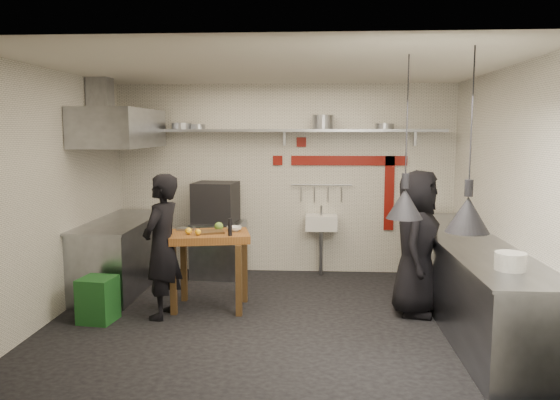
# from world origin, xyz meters

# --- Properties ---
(floor) EXTENTS (5.00, 5.00, 0.00)m
(floor) POSITION_xyz_m (0.00, 0.00, 0.00)
(floor) COLOR black
(floor) RESTS_ON ground
(ceiling) EXTENTS (5.00, 5.00, 0.00)m
(ceiling) POSITION_xyz_m (0.00, 0.00, 2.80)
(ceiling) COLOR beige
(ceiling) RESTS_ON floor
(wall_back) EXTENTS (5.00, 0.04, 2.80)m
(wall_back) POSITION_xyz_m (0.00, 2.10, 1.40)
(wall_back) COLOR beige
(wall_back) RESTS_ON floor
(wall_front) EXTENTS (5.00, 0.04, 2.80)m
(wall_front) POSITION_xyz_m (0.00, -2.10, 1.40)
(wall_front) COLOR beige
(wall_front) RESTS_ON floor
(wall_left) EXTENTS (0.04, 4.20, 2.80)m
(wall_left) POSITION_xyz_m (-2.50, 0.00, 1.40)
(wall_left) COLOR beige
(wall_left) RESTS_ON floor
(wall_right) EXTENTS (0.04, 4.20, 2.80)m
(wall_right) POSITION_xyz_m (2.50, 0.00, 1.40)
(wall_right) COLOR beige
(wall_right) RESTS_ON floor
(red_band_horiz) EXTENTS (1.70, 0.02, 0.14)m
(red_band_horiz) POSITION_xyz_m (0.95, 2.08, 1.68)
(red_band_horiz) COLOR maroon
(red_band_horiz) RESTS_ON wall_back
(red_band_vert) EXTENTS (0.14, 0.02, 1.10)m
(red_band_vert) POSITION_xyz_m (1.55, 2.08, 1.20)
(red_band_vert) COLOR maroon
(red_band_vert) RESTS_ON wall_back
(red_tile_a) EXTENTS (0.14, 0.02, 0.14)m
(red_tile_a) POSITION_xyz_m (0.25, 2.08, 1.95)
(red_tile_a) COLOR maroon
(red_tile_a) RESTS_ON wall_back
(red_tile_b) EXTENTS (0.14, 0.02, 0.14)m
(red_tile_b) POSITION_xyz_m (-0.10, 2.08, 1.68)
(red_tile_b) COLOR maroon
(red_tile_b) RESTS_ON wall_back
(back_shelf) EXTENTS (4.60, 0.34, 0.04)m
(back_shelf) POSITION_xyz_m (0.00, 1.92, 2.12)
(back_shelf) COLOR gray
(back_shelf) RESTS_ON wall_back
(shelf_bracket_left) EXTENTS (0.04, 0.06, 0.24)m
(shelf_bracket_left) POSITION_xyz_m (-1.90, 2.07, 2.02)
(shelf_bracket_left) COLOR gray
(shelf_bracket_left) RESTS_ON wall_back
(shelf_bracket_mid) EXTENTS (0.04, 0.06, 0.24)m
(shelf_bracket_mid) POSITION_xyz_m (0.00, 2.07, 2.02)
(shelf_bracket_mid) COLOR gray
(shelf_bracket_mid) RESTS_ON wall_back
(shelf_bracket_right) EXTENTS (0.04, 0.06, 0.24)m
(shelf_bracket_right) POSITION_xyz_m (1.90, 2.07, 2.02)
(shelf_bracket_right) COLOR gray
(shelf_bracket_right) RESTS_ON wall_back
(pan_far_left) EXTENTS (0.32, 0.32, 0.09)m
(pan_far_left) POSITION_xyz_m (-1.50, 1.92, 2.19)
(pan_far_left) COLOR gray
(pan_far_left) RESTS_ON back_shelf
(pan_mid_left) EXTENTS (0.22, 0.22, 0.07)m
(pan_mid_left) POSITION_xyz_m (-1.26, 1.92, 2.18)
(pan_mid_left) COLOR gray
(pan_mid_left) RESTS_ON back_shelf
(stock_pot) EXTENTS (0.40, 0.40, 0.20)m
(stock_pot) POSITION_xyz_m (0.56, 1.92, 2.24)
(stock_pot) COLOR gray
(stock_pot) RESTS_ON back_shelf
(pan_right) EXTENTS (0.32, 0.32, 0.08)m
(pan_right) POSITION_xyz_m (1.44, 1.92, 2.18)
(pan_right) COLOR gray
(pan_right) RESTS_ON back_shelf
(oven_stand) EXTENTS (0.77, 0.71, 0.80)m
(oven_stand) POSITION_xyz_m (-0.94, 1.74, 0.40)
(oven_stand) COLOR gray
(oven_stand) RESTS_ON floor
(combi_oven) EXTENTS (0.65, 0.62, 0.58)m
(combi_oven) POSITION_xyz_m (-0.98, 1.75, 1.09)
(combi_oven) COLOR black
(combi_oven) RESTS_ON oven_stand
(oven_door) EXTENTS (0.44, 0.08, 0.46)m
(oven_door) POSITION_xyz_m (-0.95, 1.52, 1.09)
(oven_door) COLOR maroon
(oven_door) RESTS_ON combi_oven
(oven_glass) EXTENTS (0.35, 0.06, 0.34)m
(oven_glass) POSITION_xyz_m (-0.94, 1.50, 1.09)
(oven_glass) COLOR black
(oven_glass) RESTS_ON oven_door
(hand_sink) EXTENTS (0.46, 0.34, 0.22)m
(hand_sink) POSITION_xyz_m (0.55, 1.92, 0.78)
(hand_sink) COLOR silver
(hand_sink) RESTS_ON wall_back
(sink_tap) EXTENTS (0.03, 0.03, 0.14)m
(sink_tap) POSITION_xyz_m (0.55, 1.92, 0.96)
(sink_tap) COLOR gray
(sink_tap) RESTS_ON hand_sink
(sink_drain) EXTENTS (0.06, 0.06, 0.66)m
(sink_drain) POSITION_xyz_m (0.55, 1.88, 0.34)
(sink_drain) COLOR gray
(sink_drain) RESTS_ON floor
(utensil_rail) EXTENTS (0.90, 0.02, 0.02)m
(utensil_rail) POSITION_xyz_m (0.55, 2.06, 1.32)
(utensil_rail) COLOR gray
(utensil_rail) RESTS_ON wall_back
(counter_right) EXTENTS (0.70, 3.80, 0.90)m
(counter_right) POSITION_xyz_m (2.15, 0.00, 0.45)
(counter_right) COLOR gray
(counter_right) RESTS_ON floor
(counter_right_top) EXTENTS (0.76, 3.90, 0.03)m
(counter_right_top) POSITION_xyz_m (2.15, 0.00, 0.92)
(counter_right_top) COLOR gray
(counter_right_top) RESTS_ON counter_right
(plate_stack) EXTENTS (0.30, 0.30, 0.15)m
(plate_stack) POSITION_xyz_m (2.12, -1.32, 1.01)
(plate_stack) COLOR silver
(plate_stack) RESTS_ON counter_right_top
(small_bowl_right) EXTENTS (0.26, 0.26, 0.05)m
(small_bowl_right) POSITION_xyz_m (2.10, -1.35, 0.96)
(small_bowl_right) COLOR silver
(small_bowl_right) RESTS_ON counter_right_top
(counter_left) EXTENTS (0.70, 1.90, 0.90)m
(counter_left) POSITION_xyz_m (-2.15, 1.05, 0.45)
(counter_left) COLOR gray
(counter_left) RESTS_ON floor
(counter_left_top) EXTENTS (0.76, 2.00, 0.03)m
(counter_left_top) POSITION_xyz_m (-2.15, 1.05, 0.92)
(counter_left_top) COLOR gray
(counter_left_top) RESTS_ON counter_left
(extractor_hood) EXTENTS (0.78, 1.60, 0.50)m
(extractor_hood) POSITION_xyz_m (-2.10, 1.05, 2.15)
(extractor_hood) COLOR gray
(extractor_hood) RESTS_ON ceiling
(hood_duct) EXTENTS (0.28, 0.28, 0.50)m
(hood_duct) POSITION_xyz_m (-2.35, 1.05, 2.55)
(hood_duct) COLOR gray
(hood_duct) RESTS_ON ceiling
(green_bin) EXTENTS (0.41, 0.41, 0.50)m
(green_bin) POSITION_xyz_m (-1.96, -0.25, 0.25)
(green_bin) COLOR #19511D
(green_bin) RESTS_ON floor
(prep_table) EXTENTS (1.03, 0.81, 0.92)m
(prep_table) POSITION_xyz_m (-0.80, 0.29, 0.46)
(prep_table) COLOR brown
(prep_table) RESTS_ON floor
(cutting_board) EXTENTS (0.37, 0.32, 0.02)m
(cutting_board) POSITION_xyz_m (-0.79, 0.27, 0.93)
(cutting_board) COLOR #4C331A
(cutting_board) RESTS_ON prep_table
(pepper_mill) EXTENTS (0.06, 0.06, 0.20)m
(pepper_mill) POSITION_xyz_m (-0.52, 0.12, 1.02)
(pepper_mill) COLOR black
(pepper_mill) RESTS_ON prep_table
(lemon_a) EXTENTS (0.08, 0.08, 0.08)m
(lemon_a) POSITION_xyz_m (-1.02, 0.17, 0.96)
(lemon_a) COLOR yellow
(lemon_a) RESTS_ON prep_table
(lemon_b) EXTENTS (0.08, 0.08, 0.07)m
(lemon_b) POSITION_xyz_m (-0.90, 0.12, 0.96)
(lemon_b) COLOR yellow
(lemon_b) RESTS_ON prep_table
(veg_ball) EXTENTS (0.13, 0.13, 0.11)m
(veg_ball) POSITION_xyz_m (-0.71, 0.43, 0.97)
(veg_ball) COLOR #58812C
(veg_ball) RESTS_ON prep_table
(steel_tray) EXTENTS (0.23, 0.19, 0.03)m
(steel_tray) POSITION_xyz_m (-1.11, 0.42, 0.94)
(steel_tray) COLOR gray
(steel_tray) RESTS_ON prep_table
(bowl) EXTENTS (0.23, 0.23, 0.06)m
(bowl) POSITION_xyz_m (-0.52, 0.41, 0.95)
(bowl) COLOR silver
(bowl) RESTS_ON prep_table
(heat_lamp_near) EXTENTS (0.44, 0.44, 1.49)m
(heat_lamp_near) POSITION_xyz_m (1.27, -0.93, 2.05)
(heat_lamp_near) COLOR black
(heat_lamp_near) RESTS_ON ceiling
(heat_lamp_far) EXTENTS (0.46, 0.46, 1.53)m
(heat_lamp_far) POSITION_xyz_m (1.71, -1.42, 2.04)
(heat_lamp_far) COLOR black
(heat_lamp_far) RESTS_ON ceiling
(chef_left) EXTENTS (0.52, 0.67, 1.64)m
(chef_left) POSITION_xyz_m (-1.27, -0.05, 0.82)
(chef_left) COLOR black
(chef_left) RESTS_ON floor
(chef_right) EXTENTS (0.76, 0.94, 1.68)m
(chef_right) POSITION_xyz_m (1.62, 0.23, 0.84)
(chef_right) COLOR black
(chef_right) RESTS_ON floor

